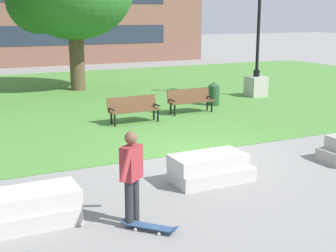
% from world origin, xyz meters
% --- Properties ---
extents(ground_plane, '(140.00, 140.00, 0.00)m').
position_xyz_m(ground_plane, '(0.00, 0.00, 0.00)').
color(ground_plane, gray).
extents(grass_lawn, '(40.00, 20.00, 0.02)m').
position_xyz_m(grass_lawn, '(0.00, 10.00, 0.01)').
color(grass_lawn, '#4C8438').
rests_on(grass_lawn, ground).
extents(concrete_block_center, '(1.82, 0.90, 0.64)m').
position_xyz_m(concrete_block_center, '(-4.97, -2.61, 0.31)').
color(concrete_block_center, '#BCB7B2').
rests_on(concrete_block_center, ground).
extents(concrete_block_left, '(1.83, 0.90, 0.64)m').
position_xyz_m(concrete_block_left, '(-0.95, -2.10, 0.31)').
color(concrete_block_left, '#BCB7B2').
rests_on(concrete_block_left, ground).
extents(person_skateboarder, '(0.76, 0.88, 1.71)m').
position_xyz_m(person_skateboarder, '(-3.33, -3.43, 0.97)').
color(person_skateboarder, '#28282D').
rests_on(person_skateboarder, ground).
extents(skateboard, '(0.84, 0.88, 0.14)m').
position_xyz_m(skateboard, '(-3.16, -3.78, 0.09)').
color(skateboard, '#2D4C75').
rests_on(skateboard, ground).
extents(park_bench_near_left, '(1.81, 0.57, 0.90)m').
position_xyz_m(park_bench_near_left, '(2.24, 4.72, 0.54)').
color(park_bench_near_left, brown).
rests_on(park_bench_near_left, grass_lawn).
extents(park_bench_near_right, '(1.82, 0.59, 0.90)m').
position_xyz_m(park_bench_near_right, '(-0.32, 4.08, 0.54)').
color(park_bench_near_right, brown).
rests_on(park_bench_near_right, grass_lawn).
extents(lamp_post_left, '(1.32, 0.80, 5.19)m').
position_xyz_m(lamp_post_left, '(6.73, 6.70, 1.07)').
color(lamp_post_left, '#ADA89E').
rests_on(lamp_post_left, grass_lawn).
extents(trash_bin, '(0.49, 0.49, 0.96)m').
position_xyz_m(trash_bin, '(3.84, 5.64, 0.50)').
color(trash_bin, '#234C28').
rests_on(trash_bin, grass_lawn).
extents(building_facade_distant, '(28.15, 1.03, 9.41)m').
position_xyz_m(building_facade_distant, '(-0.34, 24.50, 4.70)').
color(building_facade_distant, brown).
rests_on(building_facade_distant, ground).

